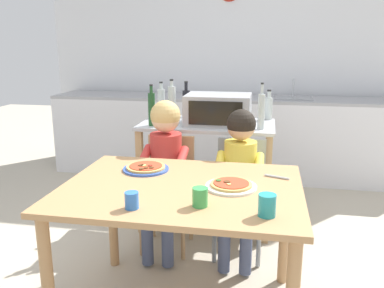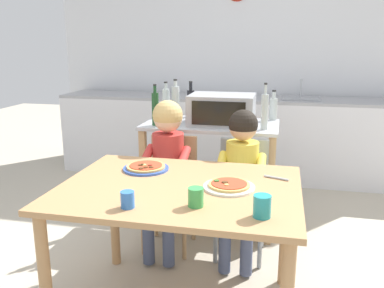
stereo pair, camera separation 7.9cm
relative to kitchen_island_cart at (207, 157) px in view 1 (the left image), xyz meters
name	(u,v)px [view 1 (the left image)]	position (x,y,z in m)	size (l,w,h in m)	color
ground_plane	(211,225)	(0.04, -0.03, -0.58)	(11.49, 11.49, 0.00)	#B7AD99
back_wall_tiled	(233,54)	(0.04, 1.75, 0.77)	(4.40, 0.14, 2.70)	silver
kitchen_counter	(228,136)	(0.04, 1.34, -0.13)	(3.96, 0.60, 1.09)	silver
kitchen_island_cart	(207,157)	(0.00, 0.00, 0.00)	(1.05, 0.59, 0.86)	#B7BABF
toaster_oven	(218,109)	(0.09, -0.03, 0.40)	(0.50, 0.38, 0.23)	#999BA0
bottle_dark_olive_oil	(269,107)	(0.47, 0.24, 0.38)	(0.06, 0.06, 0.25)	#ADB7B2
bottle_clear_vinegar	(172,105)	(-0.27, -0.09, 0.44)	(0.06, 0.06, 0.35)	#ADB7B2
bottle_brown_beer	(152,108)	(-0.41, -0.17, 0.42)	(0.05, 0.05, 0.32)	#1E4723
bottle_squat_spirits	(161,102)	(-0.43, 0.19, 0.41)	(0.06, 0.06, 0.30)	#ADB7B2
bottle_tall_green_wine	(261,111)	(0.42, -0.16, 0.42)	(0.05, 0.05, 0.34)	#ADB7B2
bottle_slim_sauce	(186,103)	(-0.22, 0.23, 0.41)	(0.06, 0.06, 0.30)	black
dining_table	(182,204)	(0.04, -1.18, 0.08)	(1.24, 0.95, 0.76)	#AD7F51
dining_chair_left	(169,184)	(-0.22, -0.41, -0.10)	(0.36, 0.36, 0.81)	tan
dining_chair_right	(240,188)	(0.30, -0.41, -0.10)	(0.36, 0.36, 0.81)	gray
child_in_red_shirt	(164,158)	(-0.22, -0.53, 0.13)	(0.32, 0.42, 1.08)	#424C6B
child_in_yellow_shirt	(239,167)	(0.30, -0.53, 0.10)	(0.32, 0.42, 1.04)	#424C6B
pizza_plate_blue_rimmed	(146,168)	(-0.22, -0.96, 0.19)	(0.27, 0.27, 0.03)	#3356B7
pizza_plate_white	(231,185)	(0.30, -1.16, 0.19)	(0.27, 0.27, 0.03)	white
drinking_cup_blue	(132,200)	(-0.12, -1.51, 0.22)	(0.06, 0.06, 0.08)	blue
drinking_cup_teal	(267,205)	(0.48, -1.48, 0.23)	(0.08, 0.08, 0.10)	teal
drinking_cup_green	(200,197)	(0.18, -1.43, 0.23)	(0.07, 0.07, 0.09)	green
serving_spoon	(277,177)	(0.53, -0.96, 0.19)	(0.01, 0.01, 0.14)	#B7BABF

